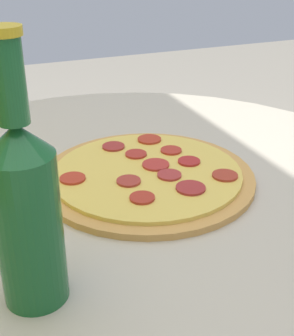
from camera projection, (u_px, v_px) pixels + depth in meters
table at (131, 286)px, 0.77m from camera, size 0.98×0.98×0.78m
pizza at (147, 175)px, 0.72m from camera, size 0.33×0.33×0.02m
beer_bottle at (26, 208)px, 0.45m from camera, size 0.07×0.07×0.28m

